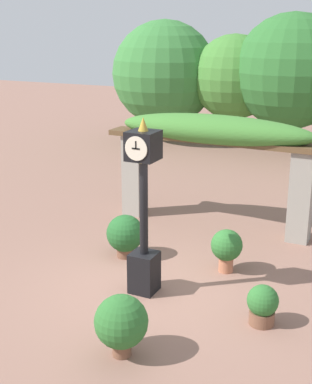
# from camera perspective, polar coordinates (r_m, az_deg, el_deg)

# --- Properties ---
(ground_plane) EXTENTS (60.00, 60.00, 0.00)m
(ground_plane) POSITION_cam_1_polar(r_m,az_deg,el_deg) (10.24, -1.27, -10.17)
(ground_plane) COLOR #8E6656
(pedestal_clock) EXTENTS (0.51, 0.55, 3.26)m
(pedestal_clock) POSITION_cam_1_polar(r_m,az_deg,el_deg) (9.53, -1.31, -2.42)
(pedestal_clock) COLOR black
(pedestal_clock) RESTS_ON ground
(pergola) EXTENTS (5.34, 1.09, 2.75)m
(pergola) POSITION_cam_1_polar(r_m,az_deg,el_deg) (12.69, 6.15, 5.33)
(pergola) COLOR gray
(pergola) RESTS_ON ground
(potted_plant_near_left) EXTENTS (0.52, 0.52, 0.69)m
(potted_plant_near_left) POSITION_cam_1_polar(r_m,az_deg,el_deg) (9.12, 11.30, -11.67)
(potted_plant_near_left) COLOR brown
(potted_plant_near_left) RESTS_ON ground
(potted_plant_near_right) EXTENTS (0.81, 0.81, 0.97)m
(potted_plant_near_right) POSITION_cam_1_polar(r_m,az_deg,el_deg) (8.11, -3.73, -13.73)
(potted_plant_near_right) COLOR brown
(potted_plant_near_right) RESTS_ON ground
(potted_plant_far_left) EXTENTS (0.63, 0.63, 0.88)m
(potted_plant_far_left) POSITION_cam_1_polar(r_m,az_deg,el_deg) (10.75, 7.54, -5.83)
(potted_plant_far_left) COLOR #B26B4C
(potted_plant_far_left) RESTS_ON ground
(potted_plant_far_right) EXTENTS (0.79, 0.79, 0.93)m
(potted_plant_far_right) POSITION_cam_1_polar(r_m,az_deg,el_deg) (11.35, -3.32, -4.53)
(potted_plant_far_right) COLOR brown
(potted_plant_far_right) RESTS_ON ground
(tree_line) EXTENTS (14.30, 4.53, 5.24)m
(tree_line) POSITION_cam_1_polar(r_m,az_deg,el_deg) (21.39, 12.53, 12.04)
(tree_line) COLOR brown
(tree_line) RESTS_ON ground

